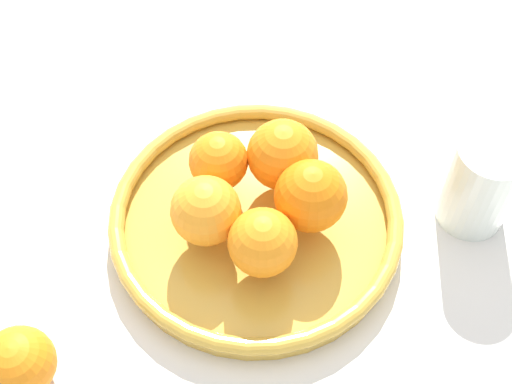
# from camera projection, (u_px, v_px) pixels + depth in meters

# --- Properties ---
(ground_plane) EXTENTS (4.00, 4.00, 0.00)m
(ground_plane) POSITION_uv_depth(u_px,v_px,m) (256.00, 228.00, 0.81)
(ground_plane) COLOR silver
(fruit_bowl) EXTENTS (0.33, 0.33, 0.03)m
(fruit_bowl) POSITION_uv_depth(u_px,v_px,m) (256.00, 220.00, 0.80)
(fruit_bowl) COLOR gold
(fruit_bowl) RESTS_ON ground_plane
(orange_pile) EXTENTS (0.18, 0.18, 0.08)m
(orange_pile) POSITION_uv_depth(u_px,v_px,m) (261.00, 191.00, 0.75)
(orange_pile) COLOR orange
(orange_pile) RESTS_ON fruit_bowl
(stray_orange) EXTENTS (0.07, 0.07, 0.07)m
(stray_orange) POSITION_uv_depth(u_px,v_px,m) (19.00, 363.00, 0.68)
(stray_orange) COLOR orange
(stray_orange) RESTS_ON ground_plane
(drinking_glass) EXTENTS (0.08, 0.08, 0.12)m
(drinking_glass) POSITION_uv_depth(u_px,v_px,m) (481.00, 184.00, 0.77)
(drinking_glass) COLOR silver
(drinking_glass) RESTS_ON ground_plane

